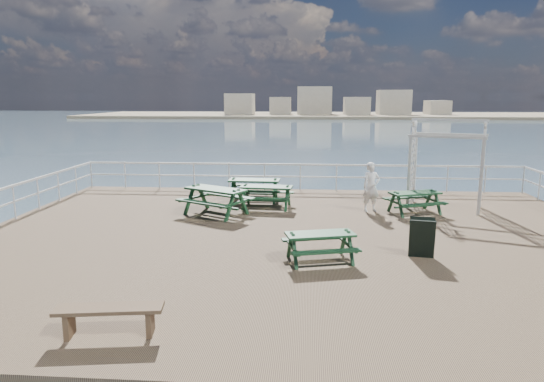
{
  "coord_description": "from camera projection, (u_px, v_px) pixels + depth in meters",
  "views": [
    {
      "loc": [
        0.3,
        -12.78,
        3.76
      ],
      "look_at": [
        -0.72,
        0.88,
        1.1
      ],
      "focal_mm": 32.0,
      "sensor_mm": 36.0,
      "label": 1
    }
  ],
  "objects": [
    {
      "name": "ground",
      "position": [
        296.0,
        242.0,
        13.28
      ],
      "size": [
        18.0,
        14.0,
        0.3
      ],
      "primitive_type": "cube",
      "color": "brown",
      "rests_on": "ground"
    },
    {
      "name": "railing",
      "position": [
        296.0,
        188.0,
        15.61
      ],
      "size": [
        17.77,
        13.76,
        1.1
      ],
      "color": "silver",
      "rests_on": "ground"
    },
    {
      "name": "picnic_table_b",
      "position": [
        266.0,
        192.0,
        16.67
      ],
      "size": [
        1.89,
        1.58,
        0.86
      ],
      "rotation": [
        0.0,
        0.0,
        -0.09
      ],
      "color": "#163D1D",
      "rests_on": "ground"
    },
    {
      "name": "picnic_table_d",
      "position": [
        216.0,
        195.0,
        15.68
      ],
      "size": [
        2.55,
        2.39,
        0.98
      ],
      "rotation": [
        0.0,
        0.0,
        -0.5
      ],
      "color": "#163D1D",
      "rests_on": "ground"
    },
    {
      "name": "picnic_table_e",
      "position": [
        320.0,
        241.0,
        11.21
      ],
      "size": [
        1.85,
        1.63,
        0.77
      ],
      "rotation": [
        0.0,
        0.0,
        0.26
      ],
      "color": "#163D1D",
      "rests_on": "ground"
    },
    {
      "name": "sandwich_board",
      "position": [
        422.0,
        238.0,
        11.49
      ],
      "size": [
        0.66,
        0.54,
        0.97
      ],
      "rotation": [
        0.0,
        0.0,
        -0.19
      ],
      "color": "black",
      "rests_on": "ground"
    },
    {
      "name": "picnic_table_a",
      "position": [
        254.0,
        185.0,
        17.8
      ],
      "size": [
        1.89,
        1.54,
        0.9
      ],
      "rotation": [
        0.0,
        0.0,
        -0.03
      ],
      "color": "#163D1D",
      "rests_on": "ground"
    },
    {
      "name": "sea_backdrop",
      "position": [
        350.0,
        112.0,
        143.68
      ],
      "size": [
        300.0,
        300.0,
        9.2
      ],
      "color": "#3E5568",
      "rests_on": "ground"
    },
    {
      "name": "trellis_arbor",
      "position": [
        446.0,
        169.0,
        16.47
      ],
      "size": [
        2.75,
        2.08,
        3.05
      ],
      "rotation": [
        0.0,
        0.0,
        -0.36
      ],
      "color": "silver",
      "rests_on": "ground"
    },
    {
      "name": "picnic_table_c",
      "position": [
        415.0,
        198.0,
        15.88
      ],
      "size": [
        2.0,
        1.81,
        0.8
      ],
      "rotation": [
        0.0,
        0.0,
        0.34
      ],
      "color": "#163D1D",
      "rests_on": "ground"
    },
    {
      "name": "flat_bench_far",
      "position": [
        109.0,
        314.0,
        7.71
      ],
      "size": [
        1.73,
        0.64,
        0.49
      ],
      "rotation": [
        0.0,
        0.0,
        0.15
      ],
      "color": "brown",
      "rests_on": "ground"
    },
    {
      "name": "person",
      "position": [
        371.0,
        187.0,
        16.08
      ],
      "size": [
        0.7,
        0.57,
        1.65
      ],
      "primitive_type": "imported",
      "rotation": [
        0.0,
        0.0,
        0.33
      ],
      "color": "white",
      "rests_on": "ground"
    }
  ]
}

